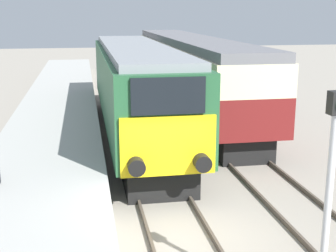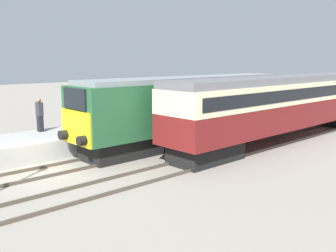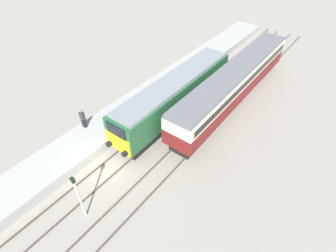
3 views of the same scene
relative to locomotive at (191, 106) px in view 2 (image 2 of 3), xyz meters
The scene contains 7 objects.
ground_plane 9.12m from the locomotive, 90.00° to the right, with size 120.00×120.00×0.00m, color gray.
platform_left 3.80m from the locomotive, 165.38° to the right, with size 3.50×50.00×0.95m.
rails_near_track 4.39m from the locomotive, 90.00° to the right, with size 1.51×60.00×0.14m.
rails_far_track 5.55m from the locomotive, 48.63° to the right, with size 1.50×60.00×0.14m.
locomotive is the anchor object (origin of this frame).
passenger_carriage 6.13m from the locomotive, 56.30° to the left, with size 2.75×19.48×3.85m.
person_on_platform 8.40m from the locomotive, 121.57° to the right, with size 0.44×0.26×1.82m.
Camera 2 is at (14.97, -6.59, 4.79)m, focal length 40.00 mm.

